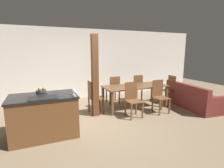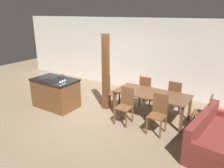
{
  "view_description": "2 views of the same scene",
  "coord_description": "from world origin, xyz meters",
  "px_view_note": "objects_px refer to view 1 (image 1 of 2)",
  "views": [
    {
      "loc": [
        -1.26,
        -4.18,
        1.85
      ],
      "look_at": [
        0.6,
        0.2,
        0.95
      ],
      "focal_mm": 28.0,
      "sensor_mm": 36.0,
      "label": 1
    },
    {
      "loc": [
        3.78,
        -4.72,
        2.9
      ],
      "look_at": [
        0.6,
        0.2,
        0.95
      ],
      "focal_mm": 35.0,
      "sensor_mm": 36.0,
      "label": 2
    }
  ],
  "objects_px": {
    "fruit_bowl": "(41,91)",
    "timber_post": "(95,76)",
    "wine_glass_far": "(73,89)",
    "dining_chair_near_left": "(133,99)",
    "wine_glass_near": "(75,91)",
    "dining_chair_near_right": "(160,96)",
    "dining_chair_far_left": "(114,89)",
    "wine_glass_middle": "(74,90)",
    "dining_table": "(135,88)",
    "dining_chair_foot_end": "(169,89)",
    "dining_chair_head_end": "(94,97)",
    "dining_chair_far_right": "(136,87)",
    "couch": "(193,99)",
    "kitchen_island": "(44,116)"
  },
  "relations": [
    {
      "from": "dining_chair_far_left",
      "to": "timber_post",
      "type": "relative_size",
      "value": 0.43
    },
    {
      "from": "dining_table",
      "to": "dining_chair_near_left",
      "type": "xyz_separation_m",
      "value": [
        -0.47,
        -0.68,
        -0.13
      ]
    },
    {
      "from": "fruit_bowl",
      "to": "dining_chair_near_left",
      "type": "relative_size",
      "value": 0.23
    },
    {
      "from": "wine_glass_middle",
      "to": "dining_chair_far_left",
      "type": "distance_m",
      "value": 2.63
    },
    {
      "from": "dining_chair_near_left",
      "to": "dining_chair_far_right",
      "type": "distance_m",
      "value": 1.65
    },
    {
      "from": "fruit_bowl",
      "to": "timber_post",
      "type": "relative_size",
      "value": 0.1
    },
    {
      "from": "fruit_bowl",
      "to": "timber_post",
      "type": "height_order",
      "value": "timber_post"
    },
    {
      "from": "dining_chair_foot_end",
      "to": "dining_chair_head_end",
      "type": "bearing_deg",
      "value": -90.0
    },
    {
      "from": "dining_chair_near_left",
      "to": "wine_glass_near",
      "type": "bearing_deg",
      "value": -160.01
    },
    {
      "from": "dining_table",
      "to": "dining_chair_foot_end",
      "type": "relative_size",
      "value": 2.11
    },
    {
      "from": "wine_glass_far",
      "to": "dining_chair_head_end",
      "type": "height_order",
      "value": "wine_glass_far"
    },
    {
      "from": "wine_glass_near",
      "to": "dining_chair_near_right",
      "type": "bearing_deg",
      "value": 13.31
    },
    {
      "from": "dining_chair_foot_end",
      "to": "timber_post",
      "type": "relative_size",
      "value": 0.43
    },
    {
      "from": "fruit_bowl",
      "to": "dining_chair_far_left",
      "type": "xyz_separation_m",
      "value": [
        2.38,
        1.34,
        -0.45
      ]
    },
    {
      "from": "wine_glass_middle",
      "to": "dining_chair_near_left",
      "type": "xyz_separation_m",
      "value": [
        1.74,
        0.55,
        -0.52
      ]
    },
    {
      "from": "wine_glass_near",
      "to": "dining_chair_near_left",
      "type": "relative_size",
      "value": 0.15
    },
    {
      "from": "wine_glass_near",
      "to": "dining_chair_head_end",
      "type": "distance_m",
      "value": 1.62
    },
    {
      "from": "wine_glass_middle",
      "to": "dining_chair_near_left",
      "type": "distance_m",
      "value": 1.9
    },
    {
      "from": "wine_glass_far",
      "to": "dining_chair_foot_end",
      "type": "relative_size",
      "value": 0.15
    },
    {
      "from": "dining_chair_near_right",
      "to": "timber_post",
      "type": "distance_m",
      "value": 2.05
    },
    {
      "from": "dining_chair_far_right",
      "to": "kitchen_island",
      "type": "bearing_deg",
      "value": 26.39
    },
    {
      "from": "timber_post",
      "to": "dining_chair_near_left",
      "type": "bearing_deg",
      "value": -26.68
    },
    {
      "from": "dining_chair_foot_end",
      "to": "dining_table",
      "type": "bearing_deg",
      "value": -90.0
    },
    {
      "from": "kitchen_island",
      "to": "fruit_bowl",
      "type": "distance_m",
      "value": 0.58
    },
    {
      "from": "dining_chair_near_right",
      "to": "timber_post",
      "type": "height_order",
      "value": "timber_post"
    },
    {
      "from": "dining_chair_near_right",
      "to": "wine_glass_middle",
      "type": "bearing_deg",
      "value": -168.45
    },
    {
      "from": "wine_glass_far",
      "to": "dining_table",
      "type": "distance_m",
      "value": 2.52
    },
    {
      "from": "dining_chair_foot_end",
      "to": "couch",
      "type": "height_order",
      "value": "dining_chair_foot_end"
    },
    {
      "from": "kitchen_island",
      "to": "timber_post",
      "type": "distance_m",
      "value": 1.74
    },
    {
      "from": "dining_chair_near_left",
      "to": "couch",
      "type": "height_order",
      "value": "dining_chair_near_left"
    },
    {
      "from": "dining_chair_head_end",
      "to": "timber_post",
      "type": "relative_size",
      "value": 0.43
    },
    {
      "from": "dining_chair_near_right",
      "to": "dining_chair_far_left",
      "type": "relative_size",
      "value": 1.0
    },
    {
      "from": "dining_chair_near_right",
      "to": "dining_chair_foot_end",
      "type": "bearing_deg",
      "value": 35.63
    },
    {
      "from": "fruit_bowl",
      "to": "wine_glass_far",
      "type": "bearing_deg",
      "value": -36.5
    },
    {
      "from": "dining_chair_near_left",
      "to": "timber_post",
      "type": "distance_m",
      "value": 1.25
    },
    {
      "from": "wine_glass_middle",
      "to": "dining_chair_far_right",
      "type": "distance_m",
      "value": 3.33
    },
    {
      "from": "dining_chair_head_end",
      "to": "couch",
      "type": "height_order",
      "value": "dining_chair_head_end"
    },
    {
      "from": "dining_chair_near_left",
      "to": "dining_chair_far_right",
      "type": "height_order",
      "value": "same"
    },
    {
      "from": "wine_glass_far",
      "to": "dining_chair_foot_end",
      "type": "distance_m",
      "value": 3.84
    },
    {
      "from": "dining_chair_near_left",
      "to": "dining_chair_far_left",
      "type": "bearing_deg",
      "value": 90.0
    },
    {
      "from": "wine_glass_middle",
      "to": "dining_chair_head_end",
      "type": "bearing_deg",
      "value": 57.23
    },
    {
      "from": "dining_chair_far_left",
      "to": "timber_post",
      "type": "height_order",
      "value": "timber_post"
    },
    {
      "from": "dining_chair_near_right",
      "to": "dining_chair_head_end",
      "type": "height_order",
      "value": "same"
    },
    {
      "from": "kitchen_island",
      "to": "wine_glass_middle",
      "type": "relative_size",
      "value": 9.65
    },
    {
      "from": "dining_table",
      "to": "dining_chair_far_left",
      "type": "bearing_deg",
      "value": 124.51
    },
    {
      "from": "wine_glass_middle",
      "to": "kitchen_island",
      "type": "bearing_deg",
      "value": 156.19
    },
    {
      "from": "wine_glass_middle",
      "to": "dining_table",
      "type": "xyz_separation_m",
      "value": [
        2.21,
        1.23,
        -0.39
      ]
    },
    {
      "from": "wine_glass_far",
      "to": "dining_chair_near_left",
      "type": "xyz_separation_m",
      "value": [
        1.74,
        0.46,
        -0.52
      ]
    },
    {
      "from": "kitchen_island",
      "to": "dining_chair_foot_end",
      "type": "distance_m",
      "value": 4.35
    },
    {
      "from": "wine_glass_near",
      "to": "dining_chair_far_left",
      "type": "xyz_separation_m",
      "value": [
        1.74,
        1.99,
        -0.52
      ]
    }
  ]
}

